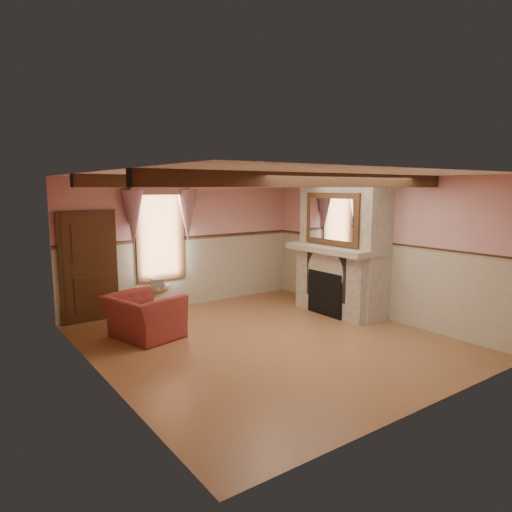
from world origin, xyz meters
TOP-DOWN VIEW (x-y plane):
  - floor at (0.00, 0.00)m, footprint 5.50×6.00m
  - ceiling at (0.00, 0.00)m, footprint 5.50×6.00m
  - wall_back at (0.00, 3.00)m, footprint 5.50×0.02m
  - wall_front at (0.00, -3.00)m, footprint 5.50×0.02m
  - wall_left at (-2.75, 0.00)m, footprint 0.02×6.00m
  - wall_right at (2.75, 0.00)m, footprint 0.02×6.00m
  - wainscot at (0.00, 0.00)m, footprint 5.50×6.00m
  - chair_rail at (0.00, 0.00)m, footprint 5.50×6.00m
  - firebox at (2.00, 0.60)m, footprint 0.20×0.95m
  - armchair at (-1.63, 1.39)m, footprint 1.30×1.40m
  - side_table at (-0.84, 2.70)m, footprint 0.62×0.62m
  - book_stack at (-0.81, 2.71)m, footprint 0.35×0.39m
  - radiator at (-0.91, 2.70)m, footprint 0.72×0.33m
  - bowl at (2.24, 0.46)m, footprint 0.35×0.35m
  - mantel_clock at (2.24, 1.18)m, footprint 0.14×0.24m
  - oil_lamp at (2.24, 1.01)m, footprint 0.11×0.11m
  - candle_red at (2.24, 0.14)m, footprint 0.06×0.06m
  - jar_yellow at (2.24, 0.37)m, footprint 0.06×0.06m
  - fireplace at (2.42, 0.60)m, footprint 0.85×2.00m
  - mantel at (2.24, 0.60)m, footprint 1.05×2.05m
  - overmantel_mirror at (2.06, 0.60)m, footprint 0.06×1.44m
  - door at (-2.10, 2.94)m, footprint 1.10×0.10m
  - window at (-0.60, 2.97)m, footprint 1.06×0.08m
  - window_drapes at (-0.60, 2.88)m, footprint 1.30×0.14m
  - ceiling_beam_front at (0.00, -1.20)m, footprint 5.50×0.18m
  - ceiling_beam_back at (0.00, 1.20)m, footprint 5.50×0.18m

SIDE VIEW (x-z plane):
  - floor at x=0.00m, z-range -0.01..0.01m
  - side_table at x=-0.84m, z-range 0.00..0.55m
  - radiator at x=-0.91m, z-range 0.00..0.60m
  - armchair at x=-1.63m, z-range 0.00..0.77m
  - firebox at x=2.00m, z-range 0.00..0.90m
  - book_stack at x=-0.81m, z-range 0.55..0.75m
  - wainscot at x=0.00m, z-range 0.00..1.50m
  - door at x=-2.10m, z-range 0.00..2.10m
  - mantel at x=2.24m, z-range 1.30..1.42m
  - wall_back at x=0.00m, z-range 0.00..2.80m
  - wall_front at x=0.00m, z-range 0.00..2.80m
  - wall_left at x=-2.75m, z-range 0.00..2.80m
  - wall_right at x=2.75m, z-range 0.00..2.80m
  - fireplace at x=2.42m, z-range 0.00..2.80m
  - bowl at x=2.24m, z-range 1.42..1.51m
  - jar_yellow at x=2.24m, z-range 1.42..1.54m
  - chair_rail at x=0.00m, z-range 1.46..1.54m
  - candle_red at x=2.24m, z-range 1.42..1.58m
  - mantel_clock at x=2.24m, z-range 1.42..1.62m
  - oil_lamp at x=2.24m, z-range 1.42..1.70m
  - window at x=-0.60m, z-range 0.64..2.66m
  - overmantel_mirror at x=2.06m, z-range 1.45..2.49m
  - window_drapes at x=-0.60m, z-range 1.55..2.95m
  - ceiling_beam_front at x=0.00m, z-range 2.60..2.80m
  - ceiling_beam_back at x=0.00m, z-range 2.60..2.80m
  - ceiling at x=0.00m, z-range 2.79..2.80m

